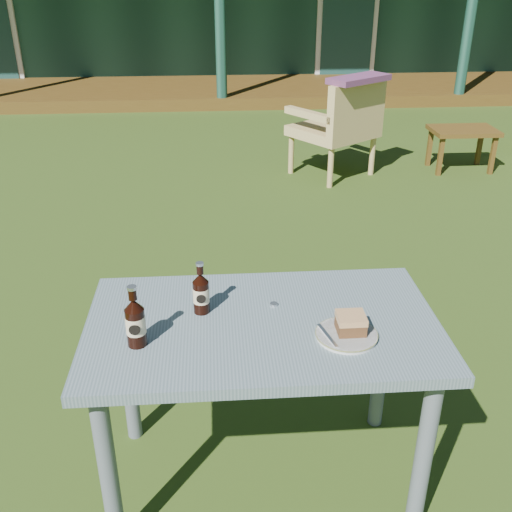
{
  "coord_description": "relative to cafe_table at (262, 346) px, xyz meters",
  "views": [
    {
      "loc": [
        -0.15,
        -3.31,
        1.83
      ],
      "look_at": [
        0.0,
        -1.3,
        0.82
      ],
      "focal_mm": 42.0,
      "sensor_mm": 36.0,
      "label": 1
    }
  ],
  "objects": [
    {
      "name": "armchair_left",
      "position": [
        1.01,
        3.56,
        -0.12
      ],
      "size": [
        0.89,
        0.88,
        0.88
      ],
      "color": "tan",
      "rests_on": "ground"
    },
    {
      "name": "side_table",
      "position": [
        2.2,
        3.66,
        -0.28
      ],
      "size": [
        0.6,
        0.4,
        0.4
      ],
      "color": "#513713",
      "rests_on": "ground"
    },
    {
      "name": "cola_bottle_near",
      "position": [
        -0.21,
        0.08,
        0.18
      ],
      "size": [
        0.06,
        0.06,
        0.19
      ],
      "color": "black",
      "rests_on": "cafe_table"
    },
    {
      "name": "bottle_cap",
      "position": [
        0.05,
        0.1,
        0.11
      ],
      "size": [
        0.03,
        0.03,
        0.01
      ],
      "primitive_type": "cylinder",
      "color": "silver",
      "rests_on": "cafe_table"
    },
    {
      "name": "cake_slice",
      "position": [
        0.28,
        -0.1,
        0.15
      ],
      "size": [
        0.09,
        0.09,
        0.06
      ],
      "color": "#4F3019",
      "rests_on": "plate"
    },
    {
      "name": "cola_bottle_far",
      "position": [
        -0.41,
        -0.1,
        0.19
      ],
      "size": [
        0.06,
        0.07,
        0.21
      ],
      "color": "black",
      "rests_on": "cafe_table"
    },
    {
      "name": "ground",
      "position": [
        0.0,
        1.6,
        -0.62
      ],
      "size": [
        80.0,
        80.0,
        0.0
      ],
      "primitive_type": "plane",
      "color": "#334916"
    },
    {
      "name": "floral_throw",
      "position": [
        1.11,
        3.42,
        0.29
      ],
      "size": [
        0.61,
        0.53,
        0.05
      ],
      "primitive_type": "cube",
      "rotation": [
        0.0,
        0.0,
        3.76
      ],
      "color": "#653458",
      "rests_on": "armchair_left"
    },
    {
      "name": "cafe_table",
      "position": [
        0.0,
        0.0,
        0.0
      ],
      "size": [
        1.2,
        0.7,
        0.72
      ],
      "color": "slate",
      "rests_on": "ground"
    },
    {
      "name": "plate",
      "position": [
        0.26,
        -0.11,
        0.11
      ],
      "size": [
        0.2,
        0.2,
        0.01
      ],
      "color": "silver",
      "rests_on": "cafe_table"
    },
    {
      "name": "fork",
      "position": [
        0.2,
        -0.12,
        0.12
      ],
      "size": [
        0.05,
        0.14,
        0.0
      ],
      "primitive_type": "cube",
      "rotation": [
        0.0,
        0.0,
        0.26
      ],
      "color": "silver",
      "rests_on": "plate"
    }
  ]
}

